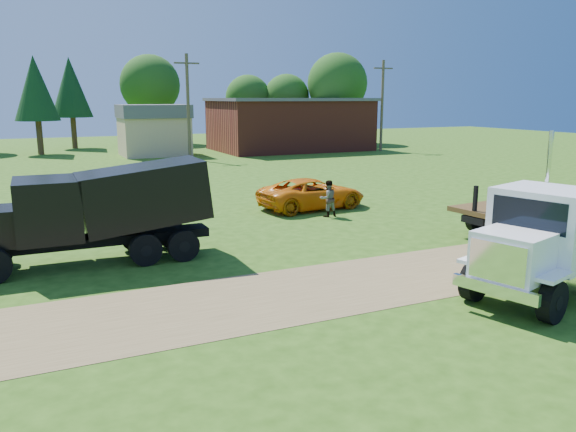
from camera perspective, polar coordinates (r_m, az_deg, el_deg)
name	(u,v)px	position (r m, az deg, el deg)	size (l,w,h in m)	color
ground	(313,290)	(15.94, 2.58, -7.54)	(140.00, 140.00, 0.00)	#294C10
dirt_track	(313,290)	(15.94, 2.58, -7.52)	(120.00, 4.20, 0.01)	brown
white_semi_tractor	(545,242)	(16.56, 24.69, -2.44)	(7.48, 4.26, 4.43)	black
black_dump_truck	(101,208)	(19.17, -18.47, 0.79)	(7.62, 2.41, 3.29)	black
orange_pickup	(312,194)	(27.35, 2.46, 2.29)	(2.46, 5.33, 1.48)	orange
flatbed_trailer	(543,208)	(25.16, 24.50, 0.78)	(8.57, 3.32, 2.14)	#392612
spectator_a	(540,252)	(17.87, 24.25, -3.39)	(0.67, 0.44, 1.83)	#999999
spectator_b	(328,198)	(25.51, 4.08, 1.79)	(0.81, 0.63, 1.67)	#999999
brick_building	(289,124)	(58.94, 0.15, 9.34)	(15.40, 10.40, 5.30)	maroon
tan_shed	(154,129)	(54.51, -13.46, 8.56)	(6.20, 5.40, 4.70)	tan
utility_poles	(188,105)	(50.03, -10.11, 11.05)	(42.20, 0.28, 9.00)	brown
tree_row	(155,89)	(64.30, -13.33, 12.42)	(54.36, 15.41, 10.52)	#392617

